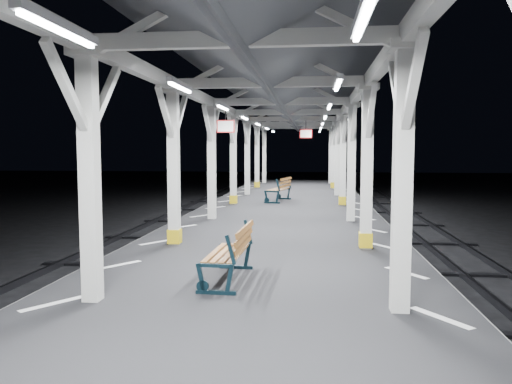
# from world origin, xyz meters

# --- Properties ---
(ground) EXTENTS (120.00, 120.00, 0.00)m
(ground) POSITION_xyz_m (0.00, 0.00, 0.00)
(ground) COLOR black
(ground) RESTS_ON ground
(platform) EXTENTS (6.00, 50.00, 1.00)m
(platform) POSITION_xyz_m (0.00, 0.00, 0.50)
(platform) COLOR black
(platform) RESTS_ON ground
(hazard_stripes_left) EXTENTS (1.00, 48.00, 0.01)m
(hazard_stripes_left) POSITION_xyz_m (-2.45, 0.00, 1.00)
(hazard_stripes_left) COLOR silver
(hazard_stripes_left) RESTS_ON platform
(hazard_stripes_right) EXTENTS (1.00, 48.00, 0.01)m
(hazard_stripes_right) POSITION_xyz_m (2.45, 0.00, 1.00)
(hazard_stripes_right) COLOR silver
(hazard_stripes_right) RESTS_ON platform
(canopy) EXTENTS (5.40, 49.00, 4.65)m
(canopy) POSITION_xyz_m (0.00, -0.02, 4.56)
(canopy) COLOR beige
(canopy) RESTS_ON platform
(bench_mid) EXTENTS (0.64, 1.60, 0.86)m
(bench_mid) POSITION_xyz_m (-0.30, -0.79, 1.46)
(bench_mid) COLOR black
(bench_mid) RESTS_ON platform
(bench_far) EXTENTS (0.98, 1.82, 0.94)m
(bench_far) POSITION_xyz_m (-0.32, 11.19, 1.50)
(bench_far) COLOR black
(bench_far) RESTS_ON platform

